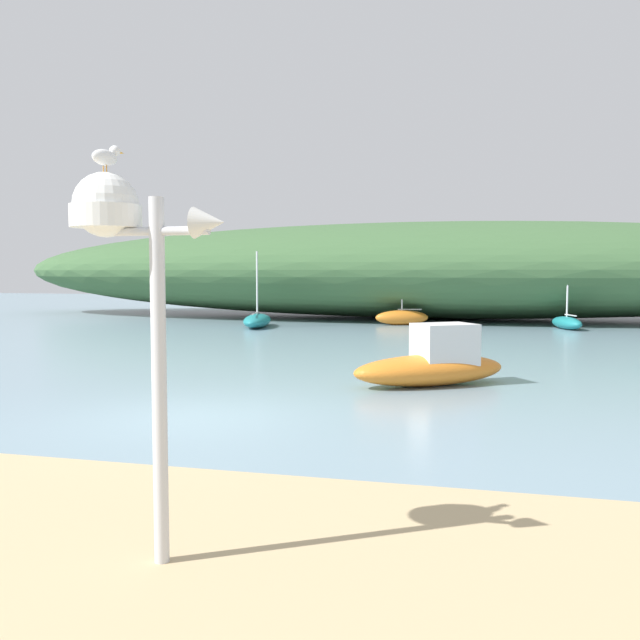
# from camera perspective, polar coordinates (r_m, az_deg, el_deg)

# --- Properties ---
(ground_plane) EXTENTS (120.00, 120.00, 0.00)m
(ground_plane) POSITION_cam_1_polar(r_m,az_deg,el_deg) (12.32, -10.48, -7.95)
(ground_plane) COLOR #7A99A8
(distant_hill) EXTENTS (49.81, 13.55, 5.28)m
(distant_hill) POSITION_cam_1_polar(r_m,az_deg,el_deg) (38.60, 9.17, 4.10)
(distant_hill) COLOR #3D6038
(distant_hill) RESTS_ON ground
(mast_structure) EXTENTS (1.29, 0.56, 3.13)m
(mast_structure) POSITION_cam_1_polar(r_m,az_deg,el_deg) (5.71, -16.15, 6.55)
(mast_structure) COLOR silver
(mast_structure) RESTS_ON beach_sand
(seagull_on_radar) EXTENTS (0.18, 0.31, 0.22)m
(seagull_on_radar) POSITION_cam_1_polar(r_m,az_deg,el_deg) (5.85, -17.29, 12.85)
(seagull_on_radar) COLOR orange
(seagull_on_radar) RESTS_ON mast_structure
(sailboat_mid_channel) EXTENTS (1.58, 2.71, 2.99)m
(sailboat_mid_channel) POSITION_cam_1_polar(r_m,az_deg,el_deg) (32.43, 19.77, -0.19)
(sailboat_mid_channel) COLOR teal
(sailboat_mid_channel) RESTS_ON ground
(motorboat_west_reach) EXTENTS (3.72, 3.06, 1.38)m
(motorboat_west_reach) POSITION_cam_1_polar(r_m,az_deg,el_deg) (15.62, 9.42, -3.53)
(motorboat_west_reach) COLOR orange
(motorboat_west_reach) RESTS_ON ground
(sailboat_far_left) EXTENTS (2.66, 1.54, 3.08)m
(sailboat_far_left) POSITION_cam_1_polar(r_m,az_deg,el_deg) (33.13, 6.80, 0.23)
(sailboat_far_left) COLOR orange
(sailboat_far_left) RESTS_ON ground
(sailboat_far_right) EXTENTS (1.85, 3.86, 3.48)m
(sailboat_far_right) POSITION_cam_1_polar(r_m,az_deg,el_deg) (31.67, -5.22, -0.03)
(sailboat_far_right) COLOR teal
(sailboat_far_right) RESTS_ON ground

